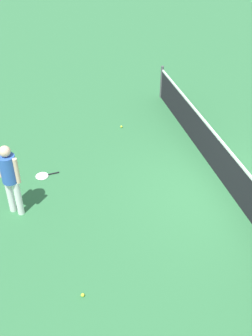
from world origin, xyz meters
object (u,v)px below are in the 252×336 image
(tennis_ball_baseline, at_px, (121,127))
(tennis_racket_near_player, at_px, (43,176))
(tennis_ball_near_player, at_px, (83,295))
(player_near_side, at_px, (10,175))

(tennis_ball_baseline, bearing_deg, tennis_racket_near_player, -53.08)
(tennis_racket_near_player, relative_size, tennis_ball_near_player, 9.07)
(tennis_racket_near_player, bearing_deg, tennis_ball_near_player, 5.95)
(player_near_side, bearing_deg, tennis_racket_near_player, 150.55)
(player_near_side, relative_size, tennis_racket_near_player, 2.84)
(tennis_racket_near_player, bearing_deg, tennis_ball_baseline, 126.92)
(tennis_ball_near_player, bearing_deg, player_near_side, -157.66)
(tennis_ball_near_player, bearing_deg, tennis_ball_baseline, 159.76)
(player_near_side, height_order, tennis_ball_near_player, player_near_side)
(player_near_side, xyz_separation_m, tennis_racket_near_player, (-1.16, 0.65, -1.00))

